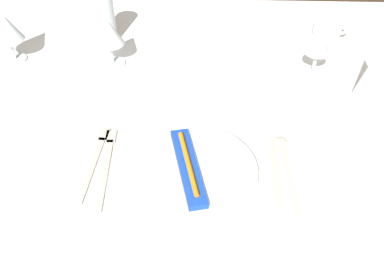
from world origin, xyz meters
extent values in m
cube|color=white|center=(0.00, 0.00, 0.72)|extent=(1.80, 1.10, 0.04)
cube|color=white|center=(0.00, 0.55, 0.61)|extent=(1.80, 0.01, 0.18)
cylinder|color=white|center=(0.00, -0.26, 0.75)|extent=(0.28, 0.28, 0.02)
cube|color=blue|center=(0.00, -0.26, 0.76)|extent=(0.08, 0.21, 0.01)
cylinder|color=orange|center=(0.00, -0.26, 0.78)|extent=(0.05, 0.17, 0.01)
cube|color=beige|center=(-0.17, -0.26, 0.74)|extent=(0.02, 0.20, 0.00)
cube|color=beige|center=(-0.17, -0.15, 0.74)|extent=(0.02, 0.04, 0.00)
cube|color=beige|center=(-0.19, -0.25, 0.74)|extent=(0.02, 0.18, 0.00)
cube|color=beige|center=(-0.19, -0.14, 0.74)|extent=(0.02, 0.04, 0.00)
cube|color=beige|center=(0.17, -0.26, 0.74)|extent=(0.03, 0.17, 0.00)
cube|color=beige|center=(0.18, -0.16, 0.74)|extent=(0.02, 0.06, 0.00)
cube|color=beige|center=(0.20, -0.26, 0.74)|extent=(0.02, 0.19, 0.00)
ellipsoid|color=beige|center=(0.20, -0.16, 0.74)|extent=(0.03, 0.04, 0.01)
cylinder|color=white|center=(0.37, 0.28, 0.74)|extent=(0.14, 0.14, 0.01)
cylinder|color=white|center=(0.37, 0.28, 0.78)|extent=(0.08, 0.08, 0.07)
torus|color=white|center=(0.41, 0.28, 0.79)|extent=(0.05, 0.01, 0.05)
cylinder|color=silver|center=(-0.22, 0.14, 0.74)|extent=(0.07, 0.07, 0.01)
cylinder|color=silver|center=(-0.22, 0.14, 0.77)|extent=(0.01, 0.01, 0.06)
cone|color=silver|center=(-0.22, 0.14, 0.84)|extent=(0.08, 0.08, 0.06)
cylinder|color=silver|center=(0.30, 0.10, 0.74)|extent=(0.07, 0.07, 0.01)
cylinder|color=silver|center=(0.30, 0.10, 0.78)|extent=(0.01, 0.01, 0.07)
cone|color=silver|center=(0.30, 0.10, 0.85)|extent=(0.06, 0.06, 0.07)
cylinder|color=silver|center=(-0.48, 0.15, 0.74)|extent=(0.06, 0.06, 0.01)
cylinder|color=silver|center=(-0.48, 0.15, 0.77)|extent=(0.01, 0.01, 0.06)
cone|color=silver|center=(-0.48, 0.15, 0.84)|extent=(0.08, 0.08, 0.07)
cylinder|color=silver|center=(-0.26, 0.26, 0.81)|extent=(0.07, 0.07, 0.14)
cone|color=white|center=(0.42, 0.01, 0.82)|extent=(0.07, 0.07, 0.16)
camera|label=1|loc=(0.03, -0.87, 1.39)|focal=42.03mm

